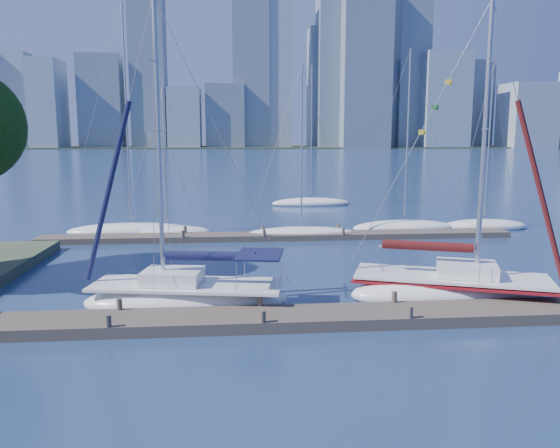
{
  "coord_description": "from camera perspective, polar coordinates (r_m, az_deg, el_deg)",
  "views": [
    {
      "loc": [
        -0.95,
        -18.2,
        6.49
      ],
      "look_at": [
        1.01,
        4.0,
        2.9
      ],
      "focal_mm": 35.0,
      "sensor_mm": 36.0,
      "label": 1
    }
  ],
  "objects": [
    {
      "name": "sailboat_maroon",
      "position": [
        23.14,
        17.49,
        -5.18
      ],
      "size": [
        8.61,
        5.29,
        12.09
      ],
      "rotation": [
        0.0,
        0.0,
        -0.35
      ],
      "color": "white",
      "rests_on": "ground"
    },
    {
      "name": "near_dock",
      "position": [
        19.28,
        -1.96,
        -9.91
      ],
      "size": [
        26.0,
        2.0,
        0.4
      ],
      "primitive_type": "cube",
      "color": "#4B4137",
      "rests_on": "ground"
    },
    {
      "name": "bg_boat_1",
      "position": [
        37.03,
        -11.66,
        -0.8
      ],
      "size": [
        6.05,
        3.55,
        9.9
      ],
      "rotation": [
        0.0,
        0.0,
        0.31
      ],
      "color": "white",
      "rests_on": "ground"
    },
    {
      "name": "bg_boat_5",
      "position": [
        41.21,
        20.54,
        -0.16
      ],
      "size": [
        6.52,
        4.44,
        11.61
      ],
      "rotation": [
        0.0,
        0.0,
        0.42
      ],
      "color": "white",
      "rests_on": "ground"
    },
    {
      "name": "ground",
      "position": [
        19.35,
        -1.96,
        -10.47
      ],
      "size": [
        700.0,
        700.0,
        0.0
      ],
      "primitive_type": "plane",
      "color": "navy",
      "rests_on": "ground"
    },
    {
      "name": "far_shore",
      "position": [
        338.26,
        -4.92,
        8.0
      ],
      "size": [
        800.0,
        100.0,
        1.5
      ],
      "primitive_type": "cube",
      "color": "#38472D",
      "rests_on": "ground"
    },
    {
      "name": "bg_boat_7",
      "position": [
        52.09,
        3.24,
        2.25
      ],
      "size": [
        7.78,
        4.07,
        13.34
      ],
      "rotation": [
        0.0,
        0.0,
        -0.27
      ],
      "color": "white",
      "rests_on": "ground"
    },
    {
      "name": "bg_boat_4",
      "position": [
        38.94,
        12.86,
        -0.3
      ],
      "size": [
        7.41,
        2.75,
        12.58
      ],
      "rotation": [
        0.0,
        0.0,
        -0.07
      ],
      "color": "white",
      "rests_on": "ground"
    },
    {
      "name": "skyline",
      "position": [
        310.76,
        -0.59,
        14.67
      ],
      "size": [
        502.15,
        51.31,
        114.83
      ],
      "color": "#8298A8",
      "rests_on": "ground"
    },
    {
      "name": "bg_boat_0",
      "position": [
        37.82,
        -15.25,
        -0.63
      ],
      "size": [
        8.64,
        2.8,
        15.24
      ],
      "rotation": [
        0.0,
        0.0,
        -0.06
      ],
      "color": "white",
      "rests_on": "ground"
    },
    {
      "name": "far_dock",
      "position": [
        34.9,
        -0.1,
        -1.28
      ],
      "size": [
        30.0,
        1.8,
        0.36
      ],
      "primitive_type": "cube",
      "color": "#4B4137",
      "rests_on": "ground"
    },
    {
      "name": "bg_boat_2",
      "position": [
        35.65,
        2.23,
        -0.99
      ],
      "size": [
        7.59,
        4.28,
        11.24
      ],
      "rotation": [
        0.0,
        0.0,
        0.34
      ],
      "color": "white",
      "rests_on": "ground"
    },
    {
      "name": "sailboat_navy",
      "position": [
        21.3,
        -9.72,
        -6.03
      ],
      "size": [
        8.14,
        3.81,
        12.02
      ],
      "rotation": [
        0.0,
        0.0,
        -0.17
      ],
      "color": "white",
      "rests_on": "ground"
    }
  ]
}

